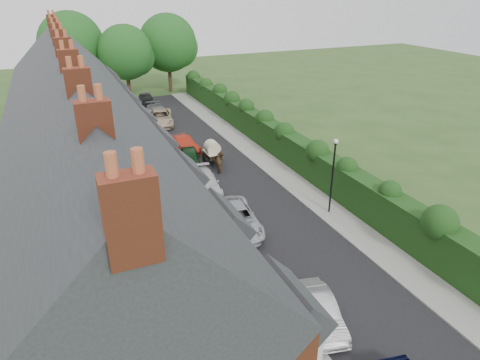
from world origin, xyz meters
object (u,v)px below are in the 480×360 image
object	(u,v)px
horse	(220,163)
horse_cart	(212,150)
car_grey	(158,113)
car_black	(146,99)
car_silver_b	(236,219)
car_red	(183,144)
car_white	(205,183)
car_beige	(160,118)
car_silver_a	(319,311)
car_green	(189,158)
lamppost	(333,167)

from	to	relation	value
horse	horse_cart	xyz separation A→B (m)	(-0.00, 1.84, 0.40)
car_grey	car_black	size ratio (longest dim) A/B	1.20
car_silver_b	horse	distance (m)	9.08
car_red	car_white	bearing A→B (deg)	-108.40
car_white	car_beige	distance (m)	17.11
car_silver_a	car_green	size ratio (longest dim) A/B	1.00
car_silver_a	car_red	xyz separation A→B (m)	(0.58, 22.98, 0.04)
car_silver_a	car_red	bearing A→B (deg)	100.64
car_beige	horse_cart	world-z (taller)	horse_cart
car_silver_a	horse	xyz separation A→B (m)	(2.10, 17.54, 0.06)
car_red	car_black	world-z (taller)	car_black
lamppost	car_white	world-z (taller)	lamppost
car_white	car_beige	size ratio (longest dim) A/B	0.84
car_white	car_black	xyz separation A→B (m)	(1.31, 25.74, 0.07)
car_red	horse_cart	world-z (taller)	horse_cart
car_beige	horse_cart	distance (m)	12.31
car_silver_a	car_silver_b	bearing A→B (deg)	103.70
car_white	car_red	xyz separation A→B (m)	(0.83, 8.46, 0.02)
car_beige	horse_cart	size ratio (longest dim) A/B	2.05
lamppost	car_beige	size ratio (longest dim) A/B	0.93
car_green	car_silver_b	bearing A→B (deg)	-78.85
car_silver_a	car_white	size ratio (longest dim) A/B	0.86
car_green	car_red	xyz separation A→B (m)	(0.41, 3.36, 0.01)
car_beige	horse_cart	xyz separation A→B (m)	(1.41, -12.22, 0.35)
lamppost	car_beige	bearing A→B (deg)	103.12
horse	horse_cart	size ratio (longest dim) A/B	0.63
car_black	car_red	bearing A→B (deg)	-84.40
car_silver_b	car_red	xyz separation A→B (m)	(0.83, 14.21, -0.05)
horse	car_red	bearing A→B (deg)	-61.72
car_red	car_green	bearing A→B (deg)	-109.73
car_silver_b	lamppost	bearing A→B (deg)	2.73
car_green	horse_cart	world-z (taller)	horse_cart
car_silver_a	car_beige	xyz separation A→B (m)	(0.70, 31.60, 0.11)
car_green	car_beige	bearing A→B (deg)	100.86
car_white	car_beige	world-z (taller)	car_beige
horse	car_grey	bearing A→B (deg)	-73.22
car_silver_a	car_grey	bearing A→B (deg)	100.51
car_silver_b	horse_cart	world-z (taller)	horse_cart
horse_cart	car_grey	bearing A→B (deg)	94.66
car_white	lamppost	bearing A→B (deg)	-37.12
car_silver_a	horse	distance (m)	17.66
car_silver_a	car_beige	bearing A→B (deg)	100.82
lamppost	car_beige	xyz separation A→B (m)	(-5.45, 23.40, -2.52)
lamppost	car_silver_a	xyz separation A→B (m)	(-6.15, -8.20, -2.64)
car_silver_a	car_red	world-z (taller)	car_red
car_silver_b	horse_cart	xyz separation A→B (m)	(2.35, 10.61, 0.38)
car_silver_a	horse	size ratio (longest dim) A/B	2.34
car_silver_a	car_black	bearing A→B (deg)	100.58
car_silver_a	car_white	world-z (taller)	car_white
car_white	horse_cart	distance (m)	5.42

